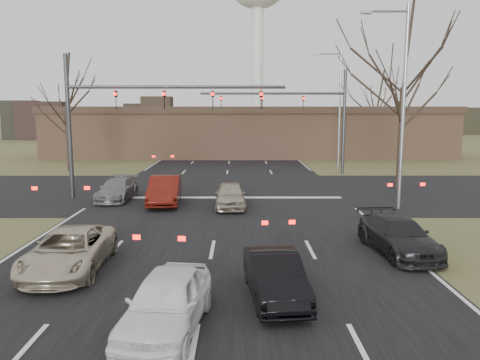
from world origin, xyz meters
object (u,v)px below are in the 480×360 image
object	(u,v)px
car_red_ahead	(165,190)
car_silver_ahead	(230,195)
mast_arm_far	(307,109)
streetlight_right_far	(338,102)
car_grey_ahead	(117,189)
building	(249,131)
car_black_hatch	(275,276)
streetlight_right_near	(400,97)
car_silver_suv	(69,251)
car_white_sedan	(167,302)
car_charcoal_sedan	(398,236)
mast_arm_near	(127,108)

from	to	relation	value
car_red_ahead	car_silver_ahead	xyz separation A→B (m)	(3.50, -0.95, -0.09)
mast_arm_far	car_silver_ahead	xyz separation A→B (m)	(-5.68, -12.61, -4.37)
streetlight_right_far	car_grey_ahead	world-z (taller)	streetlight_right_far
building	car_black_hatch	xyz separation A→B (m)	(-0.09, -39.29, -2.05)
streetlight_right_near	car_silver_suv	world-z (taller)	streetlight_right_near
car_silver_suv	car_grey_ahead	size ratio (longest dim) A/B	1.13
car_grey_ahead	car_silver_ahead	xyz separation A→B (m)	(6.32, -2.04, 0.05)
building	streetlight_right_far	world-z (taller)	streetlight_right_far
car_silver_suv	car_white_sedan	distance (m)	5.39
car_black_hatch	car_charcoal_sedan	xyz separation A→B (m)	(4.59, 3.95, 0.01)
building	streetlight_right_far	xyz separation A→B (m)	(7.32, -11.00, 2.92)
car_charcoal_sedan	streetlight_right_near	bearing A→B (deg)	65.93
mast_arm_near	car_silver_suv	xyz separation A→B (m)	(0.92, -12.13, -4.43)
mast_arm_far	streetlight_right_far	distance (m)	5.12
building	streetlight_right_near	xyz separation A→B (m)	(6.82, -28.00, 2.92)
car_silver_suv	car_black_hatch	distance (m)	6.58
car_silver_suv	car_grey_ahead	xyz separation A→B (m)	(-1.51, 11.56, -0.05)
mast_arm_far	car_charcoal_sedan	xyz separation A→B (m)	(0.32, -20.34, -4.40)
streetlight_right_near	car_black_hatch	bearing A→B (deg)	-121.49
mast_arm_near	building	bearing A→B (deg)	73.87
car_black_hatch	car_silver_suv	bearing A→B (deg)	154.79
streetlight_right_far	car_black_hatch	world-z (taller)	streetlight_right_far
streetlight_right_near	car_black_hatch	world-z (taller)	streetlight_right_near
streetlight_right_far	car_white_sedan	size ratio (longest dim) A/B	2.54
car_red_ahead	car_silver_ahead	world-z (taller)	car_red_ahead
car_red_ahead	streetlight_right_near	bearing A→B (deg)	-10.63
streetlight_right_far	car_grey_ahead	xyz separation A→B (m)	(-15.14, -14.57, -4.99)
car_charcoal_sedan	mast_arm_near	bearing A→B (deg)	132.07
streetlight_right_near	car_silver_suv	bearing A→B (deg)	-145.18
car_black_hatch	mast_arm_near	bearing A→B (deg)	110.47
building	car_grey_ahead	size ratio (longest dim) A/B	10.36
mast_arm_far	car_silver_ahead	bearing A→B (deg)	-114.26
car_silver_suv	streetlight_right_near	bearing A→B (deg)	32.78
car_white_sedan	car_silver_ahead	size ratio (longest dim) A/B	1.03
streetlight_right_near	car_grey_ahead	size ratio (longest dim) A/B	2.44
car_white_sedan	car_charcoal_sedan	xyz separation A→B (m)	(7.18, 5.77, -0.05)
car_grey_ahead	car_silver_ahead	distance (m)	6.64
building	mast_arm_near	size ratio (longest dim) A/B	3.50
streetlight_right_near	streetlight_right_far	bearing A→B (deg)	88.32
mast_arm_far	car_white_sedan	xyz separation A→B (m)	(-6.86, -26.11, -4.35)
streetlight_right_near	streetlight_right_far	world-z (taller)	same
car_red_ahead	mast_arm_near	bearing A→B (deg)	139.02
mast_arm_far	car_white_sedan	distance (m)	27.35
car_silver_ahead	building	bearing A→B (deg)	84.94
mast_arm_far	car_silver_ahead	distance (m)	14.51
streetlight_right_near	car_silver_suv	distance (m)	16.74
building	car_grey_ahead	world-z (taller)	building
building	car_silver_ahead	xyz separation A→B (m)	(-1.50, -27.61, -2.02)
car_silver_ahead	car_grey_ahead	bearing A→B (deg)	160.16
mast_arm_near	streetlight_right_far	bearing A→B (deg)	43.89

